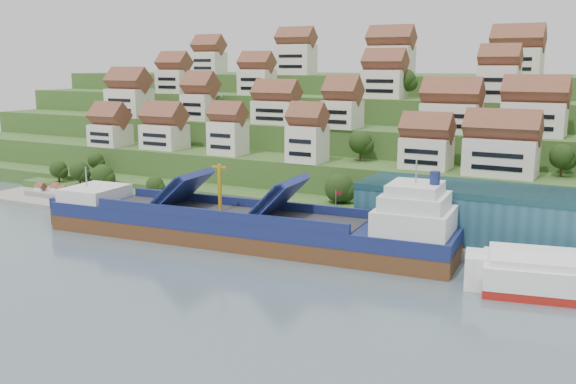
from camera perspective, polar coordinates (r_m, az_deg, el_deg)
The scene contains 10 objects.
ground at distance 127.94m, azimuth -5.05°, elevation -4.38°, with size 300.00×300.00×0.00m, color slate.
quay at distance 131.25m, azimuth 5.93°, elevation -3.49°, with size 180.00×14.00×2.20m, color gray.
pebble_beach at distance 174.03m, azimuth -18.87°, elevation -0.58°, with size 45.00×20.00×1.00m, color gray.
hillside at distance 218.23m, azimuth 10.23°, elevation 4.85°, with size 260.00×128.00×31.00m.
hillside_village at distance 175.82m, azimuth 6.66°, elevation 7.91°, with size 159.39×62.15×29.80m.
hillside_trees at distance 165.25m, azimuth 1.52°, elevation 4.95°, with size 135.99×62.44×30.39m.
warehouse at distance 123.38m, azimuth 20.18°, elevation -2.18°, with size 60.00×15.00×10.00m, color #265467.
flagpole at distance 126.16m, azimuth 4.30°, elevation -1.37°, with size 1.28×0.16×8.00m.
beach_huts at distance 174.38m, azimuth -19.65°, elevation -0.07°, with size 14.40×3.70×2.20m.
cargo_ship at distance 124.20m, azimuth -3.37°, elevation -3.17°, with size 83.91×20.04×18.50m.
Camera 1 is at (68.92, -102.14, 34.45)m, focal length 40.00 mm.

